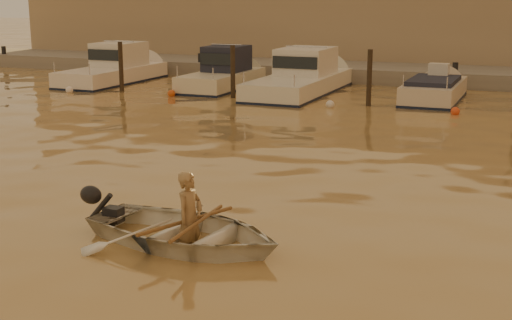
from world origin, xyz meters
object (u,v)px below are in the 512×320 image
at_px(moored_boat_1, 222,74).
at_px(person, 190,219).
at_px(moored_boat_2, 300,77).
at_px(moored_boat_0, 112,69).
at_px(moored_boat_3, 434,94).
at_px(waterfront_building, 435,23).
at_px(dinghy, 185,231).

bearing_deg(moored_boat_1, person, -66.52).
bearing_deg(moored_boat_2, moored_boat_0, 180.00).
xyz_separation_m(person, moored_boat_0, (-12.98, 17.47, 0.16)).
height_order(moored_boat_0, moored_boat_3, moored_boat_0).
distance_m(moored_boat_2, waterfront_building, 11.69).
height_order(moored_boat_0, moored_boat_1, same).
relative_size(moored_boat_1, moored_boat_2, 0.73).
bearing_deg(person, dinghy, 90.00).
distance_m(moored_boat_0, waterfront_building, 16.66).
height_order(moored_boat_0, waterfront_building, waterfront_building).
bearing_deg(moored_boat_0, moored_boat_2, 0.00).
distance_m(dinghy, moored_boat_2, 17.92).
height_order(person, moored_boat_2, moored_boat_2).
xyz_separation_m(dinghy, moored_boat_2, (-4.03, 17.46, 0.39)).
relative_size(person, waterfront_building, 0.03).
xyz_separation_m(moored_boat_3, waterfront_building, (-1.76, 11.00, 2.17)).
height_order(person, waterfront_building, waterfront_building).
bearing_deg(moored_boat_3, moored_boat_0, 180.00).
bearing_deg(waterfront_building, moored_boat_3, -80.92).
bearing_deg(moored_boat_3, moored_boat_2, 180.00).
xyz_separation_m(person, moored_boat_2, (-4.13, 17.47, 0.16)).
height_order(person, moored_boat_3, person).
xyz_separation_m(person, moored_boat_3, (1.17, 17.47, -0.24)).
bearing_deg(moored_boat_0, person, -53.40).
distance_m(moored_boat_0, moored_boat_3, 14.15).
xyz_separation_m(moored_boat_0, moored_boat_3, (14.14, 0.00, -0.40)).
relative_size(dinghy, waterfront_building, 0.07).
xyz_separation_m(moored_boat_1, moored_boat_3, (8.76, 0.00, -0.40)).
distance_m(dinghy, person, 0.25).
relative_size(dinghy, moored_boat_1, 0.58).
relative_size(moored_boat_0, moored_boat_3, 1.27).
height_order(moored_boat_1, moored_boat_2, same).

